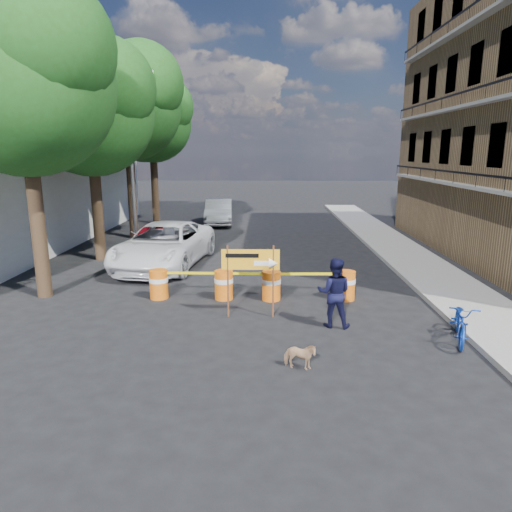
{
  "coord_description": "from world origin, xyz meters",
  "views": [
    {
      "loc": [
        0.12,
        -11.57,
        4.45
      ],
      "look_at": [
        -0.16,
        2.14,
        1.3
      ],
      "focal_mm": 32.0,
      "sensor_mm": 36.0,
      "label": 1
    }
  ],
  "objects_px": {
    "pedestrian": "(334,293)",
    "sedan_red": "(155,238)",
    "barrel_far_left": "(159,284)",
    "dog": "(300,356)",
    "barrel_mid_left": "(224,284)",
    "suv_white": "(164,245)",
    "barrel_far_right": "(346,285)",
    "sedan_silver": "(219,212)",
    "barrel_mid_right": "(271,285)",
    "bicycle": "(463,303)",
    "detour_sign": "(259,265)"
  },
  "relations": [
    {
      "from": "barrel_mid_left",
      "to": "sedan_silver",
      "type": "height_order",
      "value": "sedan_silver"
    },
    {
      "from": "barrel_mid_left",
      "to": "pedestrian",
      "type": "height_order",
      "value": "pedestrian"
    },
    {
      "from": "barrel_far_right",
      "to": "detour_sign",
      "type": "xyz_separation_m",
      "value": [
        -2.65,
        -1.56,
        1.01
      ]
    },
    {
      "from": "barrel_mid_left",
      "to": "suv_white",
      "type": "height_order",
      "value": "suv_white"
    },
    {
      "from": "pedestrian",
      "to": "sedan_silver",
      "type": "bearing_deg",
      "value": -63.54
    },
    {
      "from": "barrel_far_left",
      "to": "barrel_far_right",
      "type": "xyz_separation_m",
      "value": [
        5.76,
        -0.0,
        0.0
      ]
    },
    {
      "from": "barrel_far_left",
      "to": "bicycle",
      "type": "xyz_separation_m",
      "value": [
        7.96,
        -3.09,
        0.47
      ]
    },
    {
      "from": "pedestrian",
      "to": "sedan_red",
      "type": "bearing_deg",
      "value": -41.15
    },
    {
      "from": "barrel_far_right",
      "to": "bicycle",
      "type": "bearing_deg",
      "value": -54.46
    },
    {
      "from": "barrel_mid_right",
      "to": "barrel_far_right",
      "type": "xyz_separation_m",
      "value": [
        2.28,
        0.08,
        0.0
      ]
    },
    {
      "from": "barrel_far_left",
      "to": "dog",
      "type": "height_order",
      "value": "barrel_far_left"
    },
    {
      "from": "barrel_mid_left",
      "to": "dog",
      "type": "height_order",
      "value": "barrel_mid_left"
    },
    {
      "from": "barrel_mid_right",
      "to": "detour_sign",
      "type": "bearing_deg",
      "value": -103.91
    },
    {
      "from": "barrel_far_right",
      "to": "detour_sign",
      "type": "bearing_deg",
      "value": -149.42
    },
    {
      "from": "suv_white",
      "to": "sedan_red",
      "type": "height_order",
      "value": "suv_white"
    },
    {
      "from": "suv_white",
      "to": "sedan_silver",
      "type": "bearing_deg",
      "value": 91.84
    },
    {
      "from": "dog",
      "to": "suv_white",
      "type": "relative_size",
      "value": 0.11
    },
    {
      "from": "sedan_silver",
      "to": "suv_white",
      "type": "bearing_deg",
      "value": -99.73
    },
    {
      "from": "barrel_mid_left",
      "to": "pedestrian",
      "type": "distance_m",
      "value": 3.77
    },
    {
      "from": "barrel_far_right",
      "to": "sedan_red",
      "type": "height_order",
      "value": "sedan_red"
    },
    {
      "from": "detour_sign",
      "to": "barrel_mid_left",
      "type": "bearing_deg",
      "value": 125.31
    },
    {
      "from": "bicycle",
      "to": "dog",
      "type": "xyz_separation_m",
      "value": [
        -3.95,
        -1.56,
        -0.65
      ]
    },
    {
      "from": "dog",
      "to": "barrel_mid_right",
      "type": "bearing_deg",
      "value": 20.79
    },
    {
      "from": "sedan_silver",
      "to": "pedestrian",
      "type": "bearing_deg",
      "value": -78.67
    },
    {
      "from": "pedestrian",
      "to": "barrel_far_left",
      "type": "bearing_deg",
      "value": -12.49
    },
    {
      "from": "pedestrian",
      "to": "barrel_mid_right",
      "type": "bearing_deg",
      "value": -42.22
    },
    {
      "from": "barrel_mid_right",
      "to": "bicycle",
      "type": "height_order",
      "value": "bicycle"
    },
    {
      "from": "bicycle",
      "to": "suv_white",
      "type": "bearing_deg",
      "value": 158.22
    },
    {
      "from": "detour_sign",
      "to": "sedan_red",
      "type": "xyz_separation_m",
      "value": [
        -4.74,
        8.01,
        -0.79
      ]
    },
    {
      "from": "detour_sign",
      "to": "sedan_silver",
      "type": "distance_m",
      "value": 16.68
    },
    {
      "from": "barrel_far_right",
      "to": "suv_white",
      "type": "bearing_deg",
      "value": 147.54
    },
    {
      "from": "barrel_mid_right",
      "to": "pedestrian",
      "type": "relative_size",
      "value": 0.49
    },
    {
      "from": "sedan_red",
      "to": "barrel_mid_left",
      "type": "bearing_deg",
      "value": -61.11
    },
    {
      "from": "dog",
      "to": "sedan_red",
      "type": "xyz_separation_m",
      "value": [
        -5.65,
        11.09,
        0.4
      ]
    },
    {
      "from": "barrel_far_left",
      "to": "pedestrian",
      "type": "height_order",
      "value": "pedestrian"
    },
    {
      "from": "suv_white",
      "to": "dog",
      "type": "bearing_deg",
      "value": -54.17
    },
    {
      "from": "bicycle",
      "to": "sedan_red",
      "type": "bearing_deg",
      "value": 153.14
    },
    {
      "from": "barrel_far_left",
      "to": "suv_white",
      "type": "bearing_deg",
      "value": 99.77
    },
    {
      "from": "detour_sign",
      "to": "pedestrian",
      "type": "distance_m",
      "value": 2.13
    },
    {
      "from": "barrel_far_right",
      "to": "suv_white",
      "type": "distance_m",
      "value": 7.67
    },
    {
      "from": "barrel_far_left",
      "to": "barrel_mid_right",
      "type": "bearing_deg",
      "value": -1.33
    },
    {
      "from": "barrel_far_left",
      "to": "barrel_mid_left",
      "type": "xyz_separation_m",
      "value": [
        2.02,
        -0.03,
        0.0
      ]
    },
    {
      "from": "bicycle",
      "to": "sedan_red",
      "type": "distance_m",
      "value": 13.53
    },
    {
      "from": "barrel_far_left",
      "to": "suv_white",
      "type": "height_order",
      "value": "suv_white"
    },
    {
      "from": "barrel_mid_left",
      "to": "detour_sign",
      "type": "distance_m",
      "value": 2.14
    },
    {
      "from": "barrel_far_left",
      "to": "pedestrian",
      "type": "bearing_deg",
      "value": -23.56
    },
    {
      "from": "suv_white",
      "to": "sedan_silver",
      "type": "xyz_separation_m",
      "value": [
        1.07,
        10.76,
        -0.09
      ]
    },
    {
      "from": "barrel_far_right",
      "to": "sedan_silver",
      "type": "bearing_deg",
      "value": 109.93
    },
    {
      "from": "sedan_red",
      "to": "detour_sign",
      "type": "bearing_deg",
      "value": -59.93
    },
    {
      "from": "barrel_far_left",
      "to": "detour_sign",
      "type": "height_order",
      "value": "detour_sign"
    }
  ]
}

